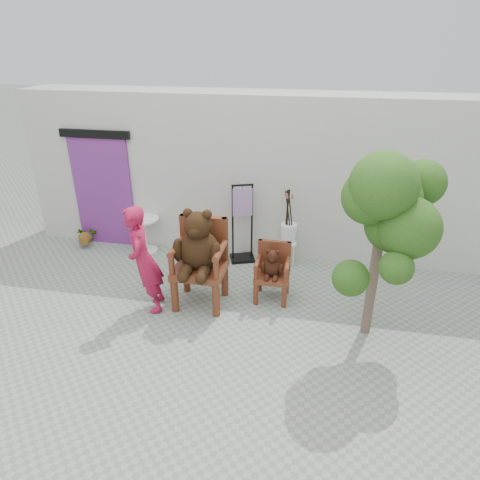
{
  "coord_description": "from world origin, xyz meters",
  "views": [
    {
      "loc": [
        1.19,
        -4.78,
        3.91
      ],
      "look_at": [
        0.01,
        1.26,
        0.95
      ],
      "focal_mm": 32.0,
      "sensor_mm": 36.0,
      "label": 1
    }
  ],
  "objects_px": {
    "stool_bucket": "(288,233)",
    "tree": "(391,207)",
    "cafe_table": "(144,231)",
    "chair_big": "(199,251)",
    "chair_small": "(273,268)",
    "person": "(144,260)",
    "display_stand": "(242,232)"
  },
  "relations": [
    {
      "from": "cafe_table",
      "to": "stool_bucket",
      "type": "relative_size",
      "value": 0.48
    },
    {
      "from": "chair_big",
      "to": "stool_bucket",
      "type": "relative_size",
      "value": 1.11
    },
    {
      "from": "chair_small",
      "to": "stool_bucket",
      "type": "relative_size",
      "value": 0.65
    },
    {
      "from": "chair_big",
      "to": "display_stand",
      "type": "xyz_separation_m",
      "value": [
        0.38,
        1.53,
        -0.34
      ]
    },
    {
      "from": "chair_big",
      "to": "stool_bucket",
      "type": "xyz_separation_m",
      "value": [
        1.24,
        1.53,
        -0.28
      ]
    },
    {
      "from": "person",
      "to": "stool_bucket",
      "type": "distance_m",
      "value": 2.75
    },
    {
      "from": "chair_big",
      "to": "stool_bucket",
      "type": "height_order",
      "value": "chair_big"
    },
    {
      "from": "cafe_table",
      "to": "chair_small",
      "type": "bearing_deg",
      "value": -23.96
    },
    {
      "from": "stool_bucket",
      "to": "tree",
      "type": "bearing_deg",
      "value": -53.5
    },
    {
      "from": "stool_bucket",
      "to": "person",
      "type": "bearing_deg",
      "value": -137.15
    },
    {
      "from": "person",
      "to": "display_stand",
      "type": "height_order",
      "value": "person"
    },
    {
      "from": "display_stand",
      "to": "tree",
      "type": "relative_size",
      "value": 0.56
    },
    {
      "from": "cafe_table",
      "to": "person",
      "type": "bearing_deg",
      "value": -66.64
    },
    {
      "from": "chair_big",
      "to": "display_stand",
      "type": "relative_size",
      "value": 1.07
    },
    {
      "from": "cafe_table",
      "to": "display_stand",
      "type": "relative_size",
      "value": 0.47
    },
    {
      "from": "person",
      "to": "display_stand",
      "type": "bearing_deg",
      "value": 131.11
    },
    {
      "from": "display_stand",
      "to": "person",
      "type": "bearing_deg",
      "value": -142.14
    },
    {
      "from": "tree",
      "to": "chair_big",
      "type": "bearing_deg",
      "value": 172.57
    },
    {
      "from": "chair_big",
      "to": "cafe_table",
      "type": "relative_size",
      "value": 2.29
    },
    {
      "from": "chair_small",
      "to": "cafe_table",
      "type": "relative_size",
      "value": 1.34
    },
    {
      "from": "person",
      "to": "cafe_table",
      "type": "height_order",
      "value": "person"
    },
    {
      "from": "stool_bucket",
      "to": "chair_small",
      "type": "bearing_deg",
      "value": -96.7
    },
    {
      "from": "chair_big",
      "to": "chair_small",
      "type": "height_order",
      "value": "chair_big"
    },
    {
      "from": "chair_big",
      "to": "stool_bucket",
      "type": "distance_m",
      "value": 1.99
    },
    {
      "from": "cafe_table",
      "to": "stool_bucket",
      "type": "distance_m",
      "value": 2.82
    },
    {
      "from": "chair_big",
      "to": "cafe_table",
      "type": "bearing_deg",
      "value": 135.8
    },
    {
      "from": "cafe_table",
      "to": "display_stand",
      "type": "distance_m",
      "value": 1.96
    },
    {
      "from": "stool_bucket",
      "to": "tree",
      "type": "xyz_separation_m",
      "value": [
        1.39,
        -1.88,
        1.33
      ]
    },
    {
      "from": "chair_big",
      "to": "cafe_table",
      "type": "xyz_separation_m",
      "value": [
        -1.58,
        1.53,
        -0.48
      ]
    },
    {
      "from": "chair_small",
      "to": "stool_bucket",
      "type": "height_order",
      "value": "stool_bucket"
    },
    {
      "from": "cafe_table",
      "to": "tree",
      "type": "bearing_deg",
      "value": -24.05
    },
    {
      "from": "chair_small",
      "to": "display_stand",
      "type": "xyz_separation_m",
      "value": [
        -0.72,
        1.19,
        0.03
      ]
    }
  ]
}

